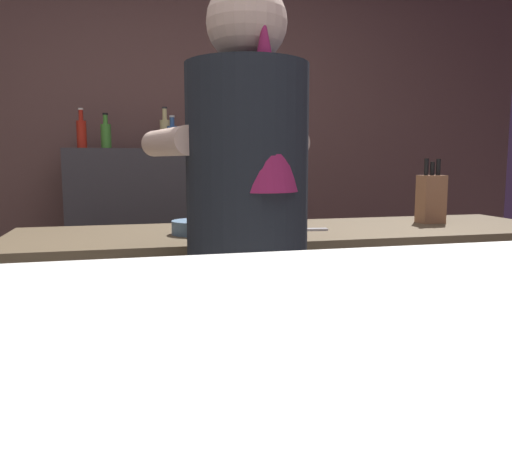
# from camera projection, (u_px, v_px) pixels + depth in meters

# --- Properties ---
(wall_back) EXTENTS (5.20, 0.10, 2.70)m
(wall_back) POSITION_uv_depth(u_px,v_px,m) (168.00, 133.00, 3.36)
(wall_back) COLOR brown
(wall_back) RESTS_ON ground
(prep_counter) EXTENTS (2.10, 0.60, 0.91)m
(prep_counter) POSITION_uv_depth(u_px,v_px,m) (294.00, 343.00, 2.01)
(prep_counter) COLOR #4B3D2A
(prep_counter) RESTS_ON ground
(back_shelf) EXTENTS (0.84, 0.36, 1.24)m
(back_shelf) POSITION_uv_depth(u_px,v_px,m) (141.00, 251.00, 3.13)
(back_shelf) COLOR #353336
(back_shelf) RESTS_ON ground
(bartender) EXTENTS (0.48, 0.55, 1.65)m
(bartender) POSITION_uv_depth(u_px,v_px,m) (248.00, 238.00, 1.44)
(bartender) COLOR #32343D
(bartender) RESTS_ON ground
(knife_block) EXTENTS (0.10, 0.08, 0.27)m
(knife_block) POSITION_uv_depth(u_px,v_px,m) (431.00, 198.00, 2.14)
(knife_block) COLOR #8D5E40
(knife_block) RESTS_ON prep_counter
(mixing_bowl) EXTENTS (0.18, 0.18, 0.05)m
(mixing_bowl) POSITION_uv_depth(u_px,v_px,m) (197.00, 227.00, 1.82)
(mixing_bowl) COLOR slate
(mixing_bowl) RESTS_ON prep_counter
(chefs_knife) EXTENTS (0.24, 0.06, 0.01)m
(chefs_knife) POSITION_uv_depth(u_px,v_px,m) (296.00, 230.00, 1.90)
(chefs_knife) COLOR silver
(chefs_knife) RESTS_ON prep_counter
(bottle_olive_oil) EXTENTS (0.06, 0.06, 0.26)m
(bottle_olive_oil) POSITION_uv_depth(u_px,v_px,m) (165.00, 133.00, 3.12)
(bottle_olive_oil) COLOR #D9CC83
(bottle_olive_oil) RESTS_ON back_shelf
(bottle_vinegar) EXTENTS (0.06, 0.06, 0.20)m
(bottle_vinegar) POSITION_uv_depth(u_px,v_px,m) (106.00, 135.00, 2.95)
(bottle_vinegar) COLOR #428930
(bottle_vinegar) RESTS_ON back_shelf
(bottle_hot_sauce) EXTENTS (0.06, 0.06, 0.19)m
(bottle_hot_sauce) POSITION_uv_depth(u_px,v_px,m) (172.00, 136.00, 2.99)
(bottle_hot_sauce) COLOR #325A94
(bottle_hot_sauce) RESTS_ON back_shelf
(bottle_soy) EXTENTS (0.06, 0.06, 0.23)m
(bottle_soy) POSITION_uv_depth(u_px,v_px,m) (82.00, 133.00, 2.91)
(bottle_soy) COLOR red
(bottle_soy) RESTS_ON back_shelf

